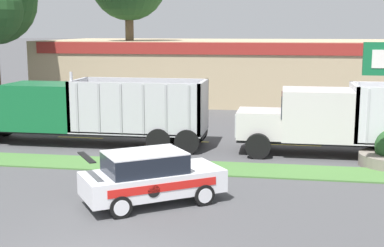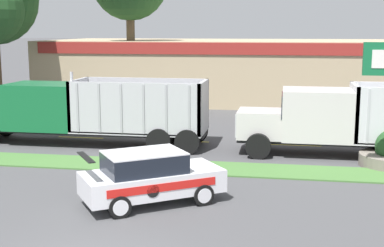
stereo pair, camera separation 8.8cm
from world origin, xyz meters
name	(u,v)px [view 2 (the right image)]	position (x,y,z in m)	size (l,w,h in m)	color
grass_verge	(170,166)	(0.00, 9.41, 0.03)	(120.00, 2.07, 0.06)	#477538
centre_line_3	(81,137)	(-5.74, 14.45, 0.00)	(2.40, 0.14, 0.01)	yellow
centre_line_4	(185,141)	(-0.34, 14.45, 0.00)	(2.40, 0.14, 0.01)	yellow
centre_line_5	(296,145)	(5.06, 14.45, 0.00)	(2.40, 0.14, 0.01)	yellow
dump_truck_mid	(64,112)	(-5.95, 12.99, 1.55)	(11.79, 2.79, 3.54)	black
dump_truck_trail	(351,121)	(7.29, 12.65, 1.54)	(11.99, 2.75, 3.32)	black
rally_car	(150,177)	(0.33, 4.90, 0.88)	(4.66, 4.03, 1.72)	white
store_building_backdrop	(253,70)	(1.95, 31.13, 2.31)	(31.43, 12.10, 4.61)	tan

